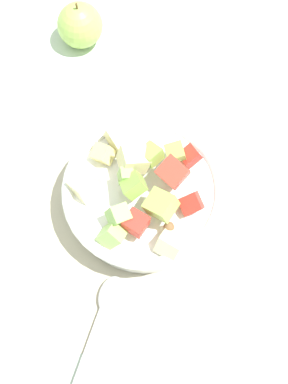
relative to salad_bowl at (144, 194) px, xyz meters
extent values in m
plane|color=silver|center=(-0.02, 0.01, -0.05)|extent=(2.40, 2.40, 0.00)
cube|color=#BCB299|center=(-0.02, 0.01, -0.05)|extent=(0.46, 0.36, 0.01)
cylinder|color=white|center=(0.00, 0.00, -0.01)|extent=(0.23, 0.23, 0.06)
torus|color=white|center=(0.00, 0.00, 0.02)|extent=(0.25, 0.25, 0.02)
cube|color=#93C160|center=(-0.06, 0.02, 0.05)|extent=(0.04, 0.04, 0.04)
cube|color=#9EC656|center=(-0.03, -0.03, 0.06)|extent=(0.05, 0.05, 0.04)
cube|color=#93C160|center=(0.00, 0.03, 0.06)|extent=(0.03, 0.03, 0.03)
sphere|color=brown|center=(-0.06, -0.05, 0.04)|extent=(0.02, 0.02, 0.02)
cube|color=beige|center=(-0.01, 0.09, 0.03)|extent=(0.06, 0.06, 0.04)
cube|color=red|center=(-0.06, 0.00, 0.05)|extent=(0.04, 0.04, 0.02)
cube|color=beige|center=(-0.08, -0.06, 0.03)|extent=(0.05, 0.05, 0.04)
cube|color=red|center=(0.06, -0.06, 0.03)|extent=(0.04, 0.04, 0.03)
cube|color=beige|center=(0.03, 0.02, 0.06)|extent=(0.05, 0.06, 0.04)
cube|color=#8CB74C|center=(0.04, 0.00, 0.06)|extent=(0.04, 0.04, 0.03)
cube|color=beige|center=(0.07, 0.05, 0.04)|extent=(0.06, 0.06, 0.04)
cube|color=#A3CC6B|center=(-0.08, 0.03, 0.04)|extent=(0.04, 0.05, 0.05)
cube|color=#E5D684|center=(0.04, 0.07, 0.03)|extent=(0.04, 0.04, 0.04)
cube|color=#BC3828|center=(0.02, -0.04, 0.06)|extent=(0.06, 0.05, 0.04)
cube|color=red|center=(-0.02, -0.07, 0.04)|extent=(0.04, 0.04, 0.04)
cube|color=#8CB74C|center=(0.06, -0.04, 0.05)|extent=(0.04, 0.04, 0.03)
cube|color=#8CB74C|center=(-0.01, 0.01, 0.06)|extent=(0.04, 0.05, 0.04)
ellipsoid|color=#B7B7BC|center=(-0.15, 0.02, -0.04)|extent=(0.06, 0.04, 0.01)
cube|color=#B7B7BC|center=(-0.27, 0.03, -0.04)|extent=(0.20, 0.04, 0.01)
sphere|color=#9EC656|center=(0.30, 0.18, -0.01)|extent=(0.08, 0.08, 0.08)
cylinder|color=brown|center=(0.30, 0.18, 0.04)|extent=(0.00, 0.00, 0.01)
camera|label=1|loc=(-0.27, -0.05, 0.69)|focal=44.81mm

